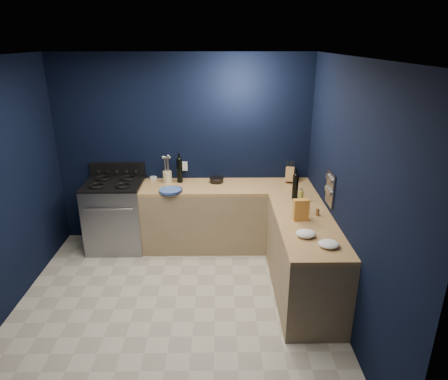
{
  "coord_description": "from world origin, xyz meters",
  "views": [
    {
      "loc": [
        0.49,
        -3.6,
        2.75
      ],
      "look_at": [
        0.55,
        1.0,
        1.0
      ],
      "focal_mm": 31.95,
      "sensor_mm": 36.0,
      "label": 1
    }
  ],
  "objects_px": {
    "plate_stack": "(170,191)",
    "gas_range": "(116,216)",
    "knife_block": "(290,174)",
    "crouton_bag": "(301,210)",
    "utensil_crock": "(167,177)"
  },
  "relations": [
    {
      "from": "gas_range",
      "to": "utensil_crock",
      "type": "relative_size",
      "value": 6.0
    },
    {
      "from": "plate_stack",
      "to": "crouton_bag",
      "type": "distance_m",
      "value": 1.75
    },
    {
      "from": "utensil_crock",
      "to": "knife_block",
      "type": "xyz_separation_m",
      "value": [
        1.69,
        0.01,
        0.03
      ]
    },
    {
      "from": "plate_stack",
      "to": "knife_block",
      "type": "distance_m",
      "value": 1.66
    },
    {
      "from": "gas_range",
      "to": "plate_stack",
      "type": "xyz_separation_m",
      "value": [
        0.79,
        -0.22,
        0.46
      ]
    },
    {
      "from": "plate_stack",
      "to": "utensil_crock",
      "type": "height_order",
      "value": "utensil_crock"
    },
    {
      "from": "gas_range",
      "to": "crouton_bag",
      "type": "xyz_separation_m",
      "value": [
        2.31,
        -1.08,
        0.56
      ]
    },
    {
      "from": "utensil_crock",
      "to": "knife_block",
      "type": "height_order",
      "value": "knife_block"
    },
    {
      "from": "gas_range",
      "to": "knife_block",
      "type": "height_order",
      "value": "knife_block"
    },
    {
      "from": "plate_stack",
      "to": "crouton_bag",
      "type": "xyz_separation_m",
      "value": [
        1.51,
        -0.86,
        0.1
      ]
    },
    {
      "from": "plate_stack",
      "to": "gas_range",
      "type": "bearing_deg",
      "value": 164.44
    },
    {
      "from": "utensil_crock",
      "to": "plate_stack",
      "type": "bearing_deg",
      "value": -77.97
    },
    {
      "from": "plate_stack",
      "to": "crouton_bag",
      "type": "height_order",
      "value": "crouton_bag"
    },
    {
      "from": "utensil_crock",
      "to": "crouton_bag",
      "type": "height_order",
      "value": "crouton_bag"
    },
    {
      "from": "knife_block",
      "to": "crouton_bag",
      "type": "bearing_deg",
      "value": -81.48
    }
  ]
}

